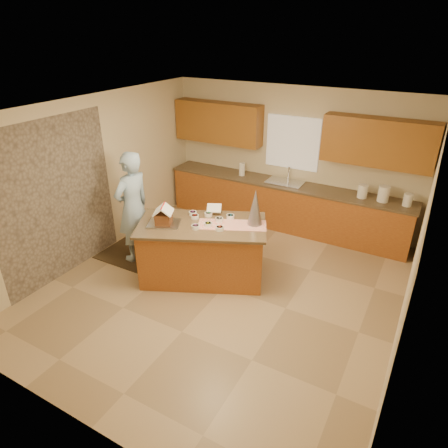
{
  "coord_description": "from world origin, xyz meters",
  "views": [
    {
      "loc": [
        2.46,
        -4.41,
        3.66
      ],
      "look_at": [
        -0.1,
        0.2,
        1.0
      ],
      "focal_mm": 31.71,
      "sensor_mm": 36.0,
      "label": 1
    }
  ],
  "objects_px": {
    "tinsel_tree": "(255,207)",
    "gingerbread_house": "(164,216)",
    "island_base": "(202,252)",
    "boy": "(133,207)"
  },
  "relations": [
    {
      "from": "tinsel_tree",
      "to": "gingerbread_house",
      "type": "bearing_deg",
      "value": -150.76
    },
    {
      "from": "island_base",
      "to": "boy",
      "type": "relative_size",
      "value": 0.98
    },
    {
      "from": "island_base",
      "to": "boy",
      "type": "bearing_deg",
      "value": 157.28
    },
    {
      "from": "island_base",
      "to": "boy",
      "type": "xyz_separation_m",
      "value": [
        -1.31,
        -0.05,
        0.51
      ]
    },
    {
      "from": "tinsel_tree",
      "to": "boy",
      "type": "distance_m",
      "value": 2.08
    },
    {
      "from": "tinsel_tree",
      "to": "boy",
      "type": "bearing_deg",
      "value": -167.77
    },
    {
      "from": "tinsel_tree",
      "to": "boy",
      "type": "height_order",
      "value": "boy"
    },
    {
      "from": "boy",
      "to": "gingerbread_house",
      "type": "relative_size",
      "value": 4.98
    },
    {
      "from": "island_base",
      "to": "boy",
      "type": "height_order",
      "value": "boy"
    },
    {
      "from": "island_base",
      "to": "gingerbread_house",
      "type": "distance_m",
      "value": 0.85
    }
  ]
}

